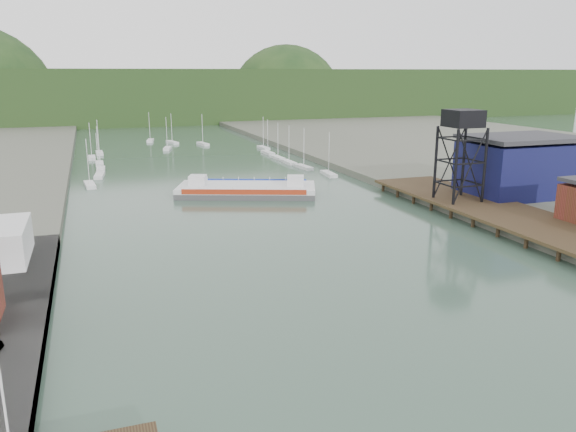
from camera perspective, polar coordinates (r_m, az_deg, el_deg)
east_pier at (r=97.19m, az=22.21°, el=-0.09°), size 14.00×70.00×2.45m
lift_tower at (r=103.70m, az=17.34°, el=8.90°), size 6.50×6.50×16.00m
blue_shed at (r=115.70m, az=22.45°, el=4.68°), size 20.50×14.50×11.30m
marina_sailboats at (r=167.35m, az=-10.06°, el=5.90°), size 57.71×92.65×0.90m
distant_hills at (r=327.43m, az=-15.72°, el=11.41°), size 500.00×120.00×80.00m
chain_ferry at (r=115.34m, az=-4.22°, el=2.71°), size 29.95×20.26×4.01m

